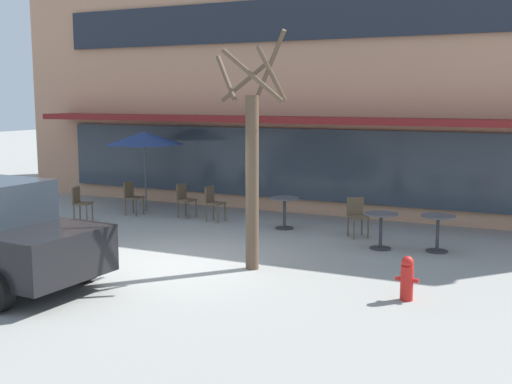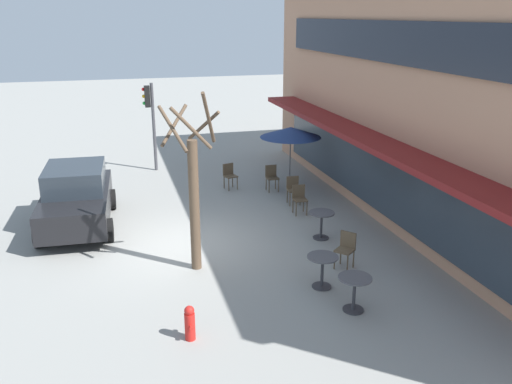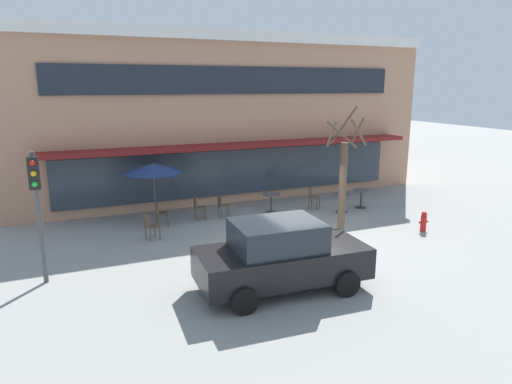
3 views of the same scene
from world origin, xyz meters
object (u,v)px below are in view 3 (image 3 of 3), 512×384
at_px(parked_sedan, 281,256).
at_px(cafe_chair_1, 160,212).
at_px(traffic_light_pole, 37,197).
at_px(cafe_table_near_wall, 271,200).
at_px(patio_umbrella_green_folded, 153,168).
at_px(cafe_chair_0, 198,206).
at_px(cafe_table_streetside, 361,196).
at_px(cafe_chair_4, 222,204).
at_px(cafe_table_by_tree, 342,200).
at_px(street_tree, 343,180).
at_px(fire_hydrant, 424,221).
at_px(cafe_chair_2, 150,225).
at_px(cafe_chair_3, 313,196).

bearing_deg(parked_sedan, cafe_chair_1, 104.88).
distance_m(cafe_chair_1, traffic_light_pole, 5.54).
relative_size(cafe_table_near_wall, traffic_light_pole, 0.22).
bearing_deg(cafe_table_near_wall, patio_umbrella_green_folded, 172.20).
relative_size(cafe_chair_0, traffic_light_pole, 0.26).
bearing_deg(patio_umbrella_green_folded, cafe_table_streetside, -9.65).
distance_m(parked_sedan, traffic_light_pole, 6.16).
bearing_deg(cafe_chair_4, cafe_table_by_tree, -13.64).
distance_m(cafe_table_near_wall, parked_sedan, 6.99).
height_order(cafe_chair_1, street_tree, street_tree).
bearing_deg(street_tree, cafe_chair_0, 135.26).
distance_m(cafe_table_by_tree, traffic_light_pole, 11.23).
bearing_deg(cafe_chair_0, patio_umbrella_green_folded, 165.30).
xyz_separation_m(cafe_table_by_tree, patio_umbrella_green_folded, (-7.07, 1.65, 1.51)).
bearing_deg(cafe_chair_1, traffic_light_pole, -134.75).
height_order(cafe_table_by_tree, cafe_chair_4, cafe_chair_4).
bearing_deg(fire_hydrant, street_tree, 168.35).
distance_m(cafe_chair_0, cafe_chair_1, 1.51).
xyz_separation_m(cafe_chair_2, parked_sedan, (2.29, -5.00, 0.35)).
relative_size(cafe_table_by_tree, patio_umbrella_green_folded, 0.35).
relative_size(cafe_table_streetside, cafe_table_by_tree, 1.00).
bearing_deg(patio_umbrella_green_folded, parked_sedan, -76.27).
bearing_deg(cafe_chair_4, cafe_table_near_wall, -2.55).
relative_size(cafe_table_near_wall, cafe_chair_3, 0.85).
height_order(parked_sedan, traffic_light_pole, traffic_light_pole).
distance_m(cafe_table_by_tree, parked_sedan, 7.61).
bearing_deg(cafe_table_near_wall, street_tree, -75.82).
relative_size(patio_umbrella_green_folded, cafe_chair_2, 2.47).
relative_size(cafe_chair_2, street_tree, 0.21).
bearing_deg(fire_hydrant, cafe_chair_1, 153.44).
relative_size(cafe_table_near_wall, cafe_table_streetside, 1.00).
xyz_separation_m(cafe_table_near_wall, cafe_chair_3, (1.83, -0.10, 0.01)).
height_order(cafe_chair_1, cafe_chair_3, same).
bearing_deg(cafe_table_streetside, cafe_chair_3, 160.42).
bearing_deg(cafe_table_streetside, cafe_chair_2, -175.81).
bearing_deg(cafe_table_near_wall, cafe_table_by_tree, -21.55).
bearing_deg(traffic_light_pole, cafe_chair_4, 32.41).
bearing_deg(cafe_table_near_wall, cafe_chair_0, 175.86).
xyz_separation_m(cafe_table_streetside, cafe_chair_0, (-6.67, 0.99, 0.01)).
height_order(patio_umbrella_green_folded, cafe_chair_1, patio_umbrella_green_folded).
distance_m(cafe_table_near_wall, cafe_chair_2, 5.22).
height_order(cafe_chair_4, fire_hydrant, cafe_chair_4).
height_order(cafe_chair_0, cafe_chair_4, same).
xyz_separation_m(cafe_table_by_tree, cafe_chair_0, (-5.56, 1.25, 0.01)).
distance_m(cafe_chair_1, parked_sedan, 6.60).
xyz_separation_m(cafe_chair_0, traffic_light_pole, (-5.18, -4.00, 1.77)).
relative_size(cafe_chair_0, fire_hydrant, 1.26).
distance_m(cafe_table_by_tree, fire_hydrant, 3.42).
relative_size(cafe_table_streetside, cafe_chair_2, 0.85).
distance_m(cafe_table_near_wall, fire_hydrant, 5.73).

